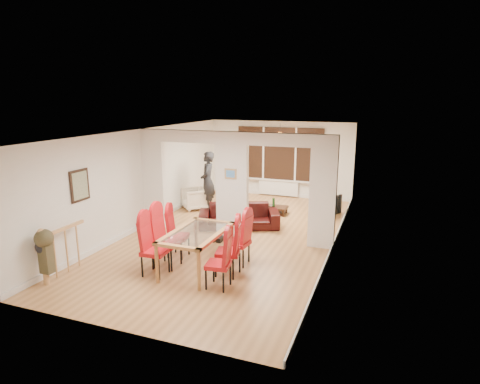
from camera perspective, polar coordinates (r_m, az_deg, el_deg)
The scene contains 24 objects.
floor at distance 10.13m, azimuth -1.10°, elevation -6.23°, with size 5.00×9.00×0.01m, color #B07A47.
room_walls at distance 9.77m, azimuth -1.13°, elevation 0.97°, with size 5.00×9.00×2.60m, color silver, non-canonical shape.
divider_wall at distance 9.77m, azimuth -1.13°, elevation 0.97°, with size 5.00×0.18×2.60m, color white.
bay_window_blinds at distance 13.90m, azimuth 5.63°, elevation 5.45°, with size 3.00×0.08×1.80m, color black.
radiator at distance 14.07m, azimuth 5.48°, elevation 0.59°, with size 1.40×0.08×0.50m, color white.
pendant_light at distance 12.65m, azimuth 5.68°, elevation 7.64°, with size 0.36×0.36×0.36m, color orange.
stair_newel at distance 8.57m, azimuth -23.71°, elevation -7.21°, with size 0.40×1.20×1.10m, color tan, non-canonical shape.
wall_poster at distance 8.99m, azimuth -21.84°, elevation 0.88°, with size 0.04×0.52×0.67m, color gray.
pillar_photo at distance 9.62m, azimuth -1.35°, elevation 2.60°, with size 0.30×0.03×0.25m, color #4C8CD8.
dining_table at distance 8.14m, azimuth -6.11°, elevation -8.27°, with size 0.96×1.72×0.80m, color #AB733F, non-canonical shape.
dining_chair_la at distance 7.98m, azimuth -12.02°, elevation -7.70°, with size 0.45×0.45×1.13m, color #B41218, non-canonical shape.
dining_chair_lb at distance 8.31m, azimuth -10.34°, elevation -6.59°, with size 0.47×0.47×1.18m, color #B41218, non-canonical shape.
dining_chair_lc at distance 8.81m, azimuth -8.83°, elevation -5.86°, with size 0.42×0.42×1.04m, color #B41218, non-canonical shape.
dining_chair_ra at distance 7.34m, azimuth -3.13°, elevation -9.68°, with size 0.42×0.42×1.05m, color #B41218, non-canonical shape.
dining_chair_rb at distance 7.82m, azimuth -1.76°, elevation -7.97°, with size 0.44×0.44×1.10m, color #B41218, non-canonical shape.
dining_chair_rc at distance 8.31m, azimuth -0.28°, elevation -6.72°, with size 0.43×0.43×1.08m, color #B41218, non-canonical shape.
sofa at distance 10.69m, azimuth -0.12°, elevation -3.42°, with size 2.11×0.82×0.62m, color black.
armchair at distance 12.49m, azimuth -6.44°, elevation -0.94°, with size 0.72×0.70×0.66m, color beige.
person at distance 12.28m, azimuth -4.62°, elevation 1.58°, with size 0.43×0.65×1.79m, color black.
television at distance 12.03m, azimuth 12.53°, elevation -1.94°, with size 0.13×0.99×0.57m, color black.
coffee_table at distance 12.03m, azimuth 4.35°, elevation -2.51°, with size 0.99×0.50×0.23m, color #321C11, non-canonical shape.
bottle at distance 11.82m, azimuth 4.79°, elevation -1.49°, with size 0.07×0.07×0.30m, color #143F19.
bowl at distance 11.87m, azimuth 4.44°, elevation -2.03°, with size 0.22×0.22×0.05m, color #321C11.
shoes at distance 9.76m, azimuth -3.22°, elevation -6.67°, with size 0.26×0.28×0.11m, color black, non-canonical shape.
Camera 1 is at (3.51, -8.87, 3.39)m, focal length 30.00 mm.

